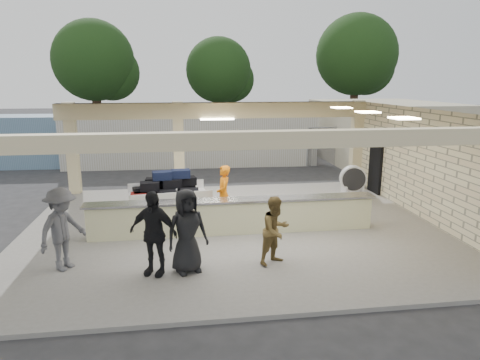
{
  "coord_description": "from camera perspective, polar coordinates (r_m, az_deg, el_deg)",
  "views": [
    {
      "loc": [
        -1.41,
        -11.98,
        4.34
      ],
      "look_at": [
        0.39,
        1.0,
        1.27
      ],
      "focal_mm": 32.0,
      "sensor_mm": 36.0,
      "label": 1
    }
  ],
  "objects": [
    {
      "name": "ground",
      "position": [
        12.82,
        -1.14,
        -6.62
      ],
      "size": [
        120.0,
        120.0,
        0.0
      ],
      "primitive_type": "plane",
      "color": "#29292B",
      "rests_on": "ground"
    },
    {
      "name": "pavilion",
      "position": [
        13.09,
        -0.59,
        -0.04
      ],
      "size": [
        12.01,
        10.0,
        3.55
      ],
      "color": "slate",
      "rests_on": "ground"
    },
    {
      "name": "baggage_counter",
      "position": [
        12.16,
        -0.87,
        -4.81
      ],
      "size": [
        8.2,
        0.58,
        0.98
      ],
      "color": "beige",
      "rests_on": "pavilion"
    },
    {
      "name": "luggage_cart",
      "position": [
        13.73,
        -9.73,
        -1.59
      ],
      "size": [
        2.68,
        1.86,
        1.46
      ],
      "rotation": [
        0.0,
        0.0,
        0.13
      ],
      "color": "silver",
      "rests_on": "pavilion"
    },
    {
      "name": "drum_fan",
      "position": [
        16.8,
        14.82,
        0.15
      ],
      "size": [
        1.02,
        0.54,
        1.09
      ],
      "rotation": [
        0.0,
        0.0,
        -0.18
      ],
      "color": "silver",
      "rests_on": "pavilion"
    },
    {
      "name": "baggage_handler",
      "position": [
        12.87,
        -2.2,
        -1.95
      ],
      "size": [
        0.39,
        0.66,
        1.77
      ],
      "primitive_type": "imported",
      "rotation": [
        0.0,
        0.0,
        4.66
      ],
      "color": "orange",
      "rests_on": "pavilion"
    },
    {
      "name": "passenger_a",
      "position": [
        10.1,
        4.78,
        -6.7
      ],
      "size": [
        0.86,
        0.71,
        1.63
      ],
      "primitive_type": "imported",
      "rotation": [
        0.0,
        0.0,
        0.55
      ],
      "color": "olive",
      "rests_on": "pavilion"
    },
    {
      "name": "passenger_b",
      "position": [
        9.67,
        -11.5,
        -6.95
      ],
      "size": [
        1.19,
        0.82,
        1.92
      ],
      "primitive_type": "imported",
      "rotation": [
        0.0,
        0.0,
        -0.41
      ],
      "color": "black",
      "rests_on": "pavilion"
    },
    {
      "name": "passenger_c",
      "position": [
        10.51,
        -22.62,
        -6.07
      ],
      "size": [
        1.05,
        1.27,
        1.92
      ],
      "primitive_type": "imported",
      "rotation": [
        0.0,
        0.0,
        0.98
      ],
      "color": "#4D4D52",
      "rests_on": "pavilion"
    },
    {
      "name": "passenger_d",
      "position": [
        9.67,
        -7.09,
        -6.76
      ],
      "size": [
        1.01,
        0.69,
        1.92
      ],
      "primitive_type": "imported",
      "rotation": [
        0.0,
        0.0,
        0.36
      ],
      "color": "black",
      "rests_on": "pavilion"
    },
    {
      "name": "car_white_a",
      "position": [
        26.63,
        10.05,
        5.0
      ],
      "size": [
        5.02,
        3.73,
        1.3
      ],
      "primitive_type": "imported",
      "rotation": [
        0.0,
        0.0,
        1.96
      ],
      "color": "white",
      "rests_on": "ground"
    },
    {
      "name": "car_white_b",
      "position": [
        29.15,
        16.66,
        5.54
      ],
      "size": [
        5.06,
        3.35,
        1.5
      ],
      "primitive_type": "imported",
      "rotation": [
        0.0,
        0.0,
        1.21
      ],
      "color": "white",
      "rests_on": "ground"
    },
    {
      "name": "car_dark",
      "position": [
        29.13,
        8.55,
        5.82
      ],
      "size": [
        4.37,
        2.86,
        1.38
      ],
      "primitive_type": "imported",
      "rotation": [
        0.0,
        0.0,
        1.2
      ],
      "color": "black",
      "rests_on": "ground"
    },
    {
      "name": "container_white",
      "position": [
        22.64,
        -6.44,
        5.59
      ],
      "size": [
        12.88,
        2.93,
        2.77
      ],
      "primitive_type": "cube",
      "rotation": [
        0.0,
        0.0,
        -0.03
      ],
      "color": "beige",
      "rests_on": "ground"
    },
    {
      "name": "container_blue",
      "position": [
        25.07,
        -28.67,
        4.57
      ],
      "size": [
        10.01,
        2.8,
        2.58
      ],
      "primitive_type": "cube",
      "rotation": [
        0.0,
        0.0,
        -0.04
      ],
      "color": "#6583A1",
      "rests_on": "ground"
    },
    {
      "name": "fence",
      "position": [
        24.59,
        22.55,
        4.48
      ],
      "size": [
        12.06,
        0.06,
        2.03
      ],
      "color": "gray",
      "rests_on": "ground"
    },
    {
      "name": "tree_left",
      "position": [
        36.7,
        -18.36,
        14.47
      ],
      "size": [
        6.6,
        6.3,
        9.0
      ],
      "color": "#382619",
      "rests_on": "ground"
    },
    {
      "name": "tree_mid",
      "position": [
        38.32,
        -2.41,
        14.09
      ],
      "size": [
        6.0,
        5.6,
        8.0
      ],
      "color": "#382619",
      "rests_on": "ground"
    },
    {
      "name": "tree_right",
      "position": [
        40.37,
        15.59,
        15.36
      ],
      "size": [
        7.2,
        7.0,
        10.0
      ],
      "color": "#382619",
      "rests_on": "ground"
    },
    {
      "name": "adjacent_building",
      "position": [
        24.69,
        18.47,
        6.12
      ],
      "size": [
        6.0,
        8.0,
        3.2
      ],
      "primitive_type": "cube",
      "color": "beige",
      "rests_on": "ground"
    }
  ]
}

